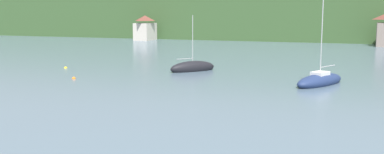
# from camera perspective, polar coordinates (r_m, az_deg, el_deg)

# --- Properties ---
(shore_building_west) EXTENTS (3.86, 5.89, 5.98)m
(shore_building_west) POSITION_cam_1_polar(r_m,az_deg,el_deg) (108.44, -6.06, 6.27)
(shore_building_west) COLOR beige
(shore_building_west) RESTS_ON ground_plane
(sailboat_far_2) EXTENTS (4.76, 5.58, 6.78)m
(sailboat_far_2) POSITION_cam_1_polar(r_m,az_deg,el_deg) (50.48, 0.09, 1.19)
(sailboat_far_2) COLOR black
(sailboat_far_2) RESTS_ON ground_plane
(sailboat_far_7) EXTENTS (4.80, 7.19, 8.63)m
(sailboat_far_7) POSITION_cam_1_polar(r_m,az_deg,el_deg) (42.59, 16.16, -0.48)
(sailboat_far_7) COLOR navy
(sailboat_far_7) RESTS_ON ground_plane
(mooring_buoy_near) EXTENTS (0.39, 0.39, 0.39)m
(mooring_buoy_near) POSITION_cam_1_polar(r_m,az_deg,el_deg) (55.34, -15.98, 1.11)
(mooring_buoy_near) COLOR yellow
(mooring_buoy_near) RESTS_ON ground_plane
(mooring_buoy_mid) EXTENTS (0.38, 0.38, 0.38)m
(mooring_buoy_mid) POSITION_cam_1_polar(r_m,az_deg,el_deg) (46.20, -14.98, -0.21)
(mooring_buoy_mid) COLOR orange
(mooring_buoy_mid) RESTS_ON ground_plane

